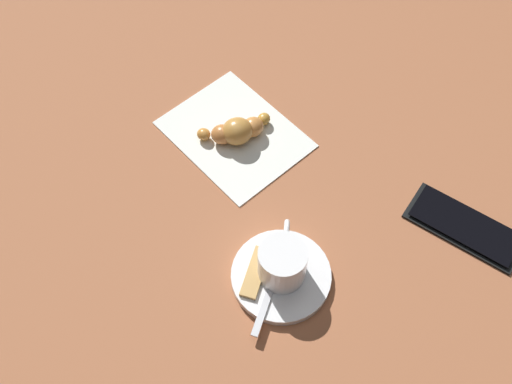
% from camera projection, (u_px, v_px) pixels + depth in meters
% --- Properties ---
extents(ground_plane, '(1.80, 1.80, 0.00)m').
position_uv_depth(ground_plane, '(257.00, 201.00, 0.84)').
color(ground_plane, '#A15F3C').
extents(saucer, '(0.13, 0.13, 0.01)m').
position_uv_depth(saucer, '(281.00, 276.00, 0.77)').
color(saucer, white).
rests_on(saucer, ground).
extents(espresso_cup, '(0.08, 0.06, 0.06)m').
position_uv_depth(espresso_cup, '(282.00, 262.00, 0.74)').
color(espresso_cup, white).
rests_on(espresso_cup, saucer).
extents(teaspoon, '(0.11, 0.11, 0.01)m').
position_uv_depth(teaspoon, '(277.00, 269.00, 0.77)').
color(teaspoon, silver).
rests_on(teaspoon, saucer).
extents(sugar_packet, '(0.07, 0.06, 0.01)m').
position_uv_depth(sugar_packet, '(256.00, 272.00, 0.76)').
color(sugar_packet, tan).
rests_on(sugar_packet, saucer).
extents(napkin, '(0.23, 0.20, 0.00)m').
position_uv_depth(napkin, '(234.00, 134.00, 0.90)').
color(napkin, white).
rests_on(napkin, ground).
extents(croissant, '(0.06, 0.12, 0.04)m').
position_uv_depth(croissant, '(237.00, 131.00, 0.88)').
color(croissant, '#CB8539').
rests_on(croissant, napkin).
extents(cell_phone, '(0.17, 0.13, 0.01)m').
position_uv_depth(cell_phone, '(465.00, 226.00, 0.81)').
color(cell_phone, black).
rests_on(cell_phone, ground).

